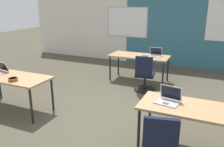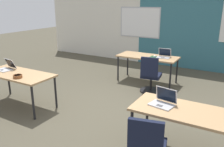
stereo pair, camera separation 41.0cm
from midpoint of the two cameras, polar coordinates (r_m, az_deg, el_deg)
The scene contains 12 objects.
ground_plane at distance 4.80m, azimuth 0.77°, elevation -9.47°, with size 24.00×24.00×0.00m.
back_wall_assembly at distance 8.23m, azimuth 15.80°, elevation 11.45°, with size 10.00×0.27×2.80m.
desk_near_left at distance 5.18m, azimuth -19.77°, elevation -0.59°, with size 1.60×0.70×0.72m.
desk_near_right at distance 3.50m, azimuth 21.77°, elevation -9.46°, with size 1.60×0.70×0.72m.
desk_far_center at distance 6.47m, azimuth 10.38°, elevation 3.62°, with size 1.60×0.70×0.72m.
laptop_far_right at distance 6.38m, azimuth 14.22°, elevation 4.19°, with size 0.35×0.32×0.23m.
mousepad_far_right at distance 6.40m, azimuth 12.08°, elevation 3.94°, with size 0.22×0.19×0.00m.
mouse_far_right at distance 6.40m, azimuth 12.09°, elevation 4.11°, with size 0.06×0.10×0.03m.
chair_far_right at distance 5.76m, azimuth 11.31°, elevation -1.08°, with size 0.52×0.56×0.92m.
laptop_near_left_end at distance 5.50m, azimuth -22.24°, elevation 1.32°, with size 0.37×0.36×0.22m.
laptop_near_right_inner at distance 3.53m, azimuth 15.54°, elevation -6.56°, with size 0.37×0.33×0.24m.
snack_bowl at distance 4.83m, azimuth -19.60°, elevation -0.63°, with size 0.18×0.18×0.06m.
Camera 2 is at (2.27, -3.65, 2.16)m, focal length 37.88 mm.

